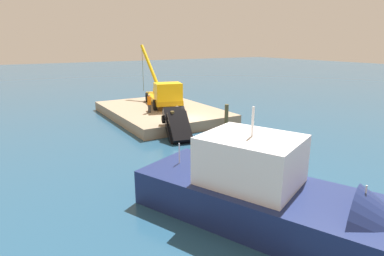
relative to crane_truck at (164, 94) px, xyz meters
The scene contains 8 objects.
ground 6.24m from the crane_truck, ahead, with size 200.00×200.00×0.00m, color navy.
dock 1.88m from the crane_truck, 57.29° to the right, with size 13.40×9.33×0.89m, color gray.
crane_truck is the anchor object (origin of this frame).
dock_worker 3.13m from the crane_truck, 52.85° to the right, with size 0.34×0.34×1.69m.
salvaged_car 8.79m from the crane_truck, 19.42° to the right, with size 4.20×2.69×3.57m.
moored_yacht 21.79m from the crane_truck, 12.77° to the right, with size 12.87×8.46×6.25m.
piling_near 8.16m from the crane_truck, 22.29° to the right, with size 0.31×0.31×2.12m, color brown.
piling_mid 8.03m from the crane_truck, 13.77° to the left, with size 0.32×0.32×2.19m, color brown.
Camera 1 is at (22.45, -13.40, 7.15)m, focal length 29.73 mm.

